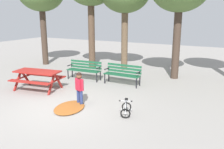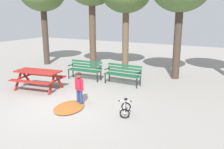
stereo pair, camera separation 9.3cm
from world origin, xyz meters
TOP-DOWN VIEW (x-y plane):
  - ground at (0.00, 0.00)m, footprint 36.00×36.00m
  - picnic_table at (-2.03, 1.17)m, footprint 1.98×1.60m
  - park_bench_far_left at (-1.25, 3.33)m, footprint 1.63×0.56m
  - park_bench_left at (0.66, 3.40)m, footprint 1.61×0.49m
  - child_standing at (0.42, 0.55)m, footprint 0.40×0.25m
  - kids_bicycle at (2.13, 0.50)m, footprint 0.52×0.63m
  - leaf_pile at (0.32, 0.11)m, footprint 1.18×1.47m

SIDE VIEW (x-z plane):
  - ground at x=0.00m, z-range 0.00..0.00m
  - leaf_pile at x=0.32m, z-range 0.00..0.07m
  - kids_bicycle at x=2.13m, z-range -0.07..0.47m
  - park_bench_far_left at x=-1.25m, z-range 0.08..0.94m
  - park_bench_left at x=0.66m, z-range 0.08..0.94m
  - picnic_table at x=-2.03m, z-range 0.20..0.99m
  - child_standing at x=0.42m, z-range 0.10..1.22m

